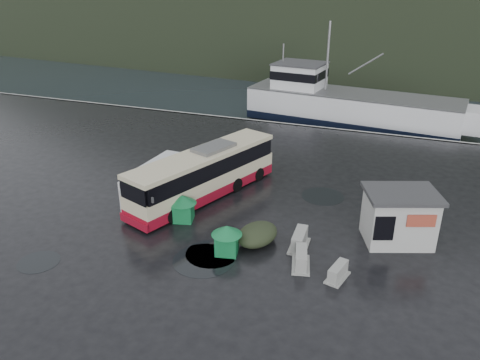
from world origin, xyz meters
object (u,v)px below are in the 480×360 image
at_px(jersey_barrier_b, 301,266).
at_px(coach_bus, 205,196).
at_px(white_van, 160,199).
at_px(waste_bin_right, 227,253).
at_px(waste_bin_left, 184,220).
at_px(dome_tent, 257,243).
at_px(jersey_barrier_c, 299,247).
at_px(fishing_trawler, 351,111).
at_px(ticket_kiosk, 395,240).
at_px(jersey_barrier_a, 337,278).

bearing_deg(jersey_barrier_b, coach_bus, 144.22).
height_order(white_van, waste_bin_right, white_van).
distance_m(waste_bin_left, dome_tent, 4.79).
xyz_separation_m(dome_tent, jersey_barrier_b, (2.64, -1.27, 0.00)).
height_order(waste_bin_right, jersey_barrier_c, waste_bin_right).
bearing_deg(waste_bin_left, dome_tent, -10.25).
relative_size(waste_bin_left, fishing_trawler, 0.06).
relative_size(coach_bus, ticket_kiosk, 3.08).
height_order(waste_bin_left, waste_bin_right, waste_bin_left).
relative_size(ticket_kiosk, fishing_trawler, 0.14).
height_order(jersey_barrier_a, jersey_barrier_b, jersey_barrier_b).
distance_m(waste_bin_right, fishing_trawler, 29.09).
relative_size(coach_bus, jersey_barrier_a, 7.66).
relative_size(ticket_kiosk, jersey_barrier_b, 2.14).
xyz_separation_m(jersey_barrier_b, jersey_barrier_c, (-0.48, 1.61, 0.00)).
xyz_separation_m(coach_bus, jersey_barrier_c, (7.05, -3.82, 0.00)).
relative_size(waste_bin_left, ticket_kiosk, 0.44).
distance_m(coach_bus, dome_tent, 6.42).
relative_size(jersey_barrier_b, jersey_barrier_c, 0.94).
height_order(coach_bus, jersey_barrier_b, coach_bus).
xyz_separation_m(waste_bin_right, jersey_barrier_a, (5.58, -0.22, 0.00)).
relative_size(white_van, fishing_trawler, 0.22).
distance_m(white_van, jersey_barrier_a, 12.63).
bearing_deg(fishing_trawler, jersey_barrier_c, -80.45).
distance_m(dome_tent, jersey_barrier_c, 2.19).
bearing_deg(jersey_barrier_b, jersey_barrier_a, -12.33).
height_order(coach_bus, fishing_trawler, fishing_trawler).
height_order(coach_bus, ticket_kiosk, coach_bus).
height_order(ticket_kiosk, jersey_barrier_a, ticket_kiosk).
xyz_separation_m(waste_bin_left, fishing_trawler, (5.55, 26.73, 0.00)).
height_order(white_van, waste_bin_left, white_van).
height_order(dome_tent, jersey_barrier_b, dome_tent).
bearing_deg(jersey_barrier_b, ticket_kiosk, 44.54).
relative_size(jersey_barrier_a, jersey_barrier_c, 0.81).
distance_m(coach_bus, jersey_barrier_b, 9.29).
xyz_separation_m(white_van, fishing_trawler, (8.19, 24.80, 0.00)).
xyz_separation_m(waste_bin_right, dome_tent, (1.12, 1.44, 0.00)).
bearing_deg(dome_tent, jersey_barrier_a, -20.48).
xyz_separation_m(coach_bus, waste_bin_left, (0.18, -3.31, 0.00)).
xyz_separation_m(coach_bus, jersey_barrier_b, (7.53, -5.43, 0.00)).
distance_m(dome_tent, fishing_trawler, 27.59).
relative_size(waste_bin_right, dome_tent, 0.60).
relative_size(waste_bin_right, jersey_barrier_c, 0.86).
relative_size(waste_bin_left, jersey_barrier_b, 0.93).
distance_m(waste_bin_right, jersey_barrier_a, 5.58).
height_order(waste_bin_right, ticket_kiosk, ticket_kiosk).
distance_m(coach_bus, fishing_trawler, 24.11).
bearing_deg(ticket_kiosk, jersey_barrier_b, -155.66).
bearing_deg(coach_bus, fishing_trawler, 96.17).
relative_size(waste_bin_right, jersey_barrier_b, 0.92).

